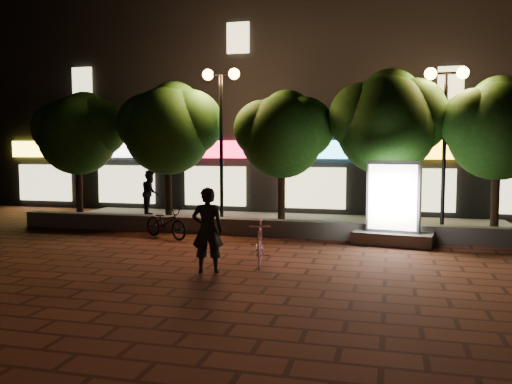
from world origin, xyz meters
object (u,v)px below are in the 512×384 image
(street_lamp_left, at_px, (221,107))
(pedestrian, at_px, (151,193))
(tree_mid, at_px, (284,131))
(tree_far_left, at_px, (80,131))
(scooter_pink, at_px, (260,243))
(tree_left, at_px, (170,125))
(tree_far_right, at_px, (500,125))
(ad_kiosk, at_px, (394,211))
(rider, at_px, (208,230))
(street_lamp_right, at_px, (446,107))
(tree_right, at_px, (388,119))
(scooter_parked, at_px, (166,222))

(street_lamp_left, height_order, pedestrian, street_lamp_left)
(tree_mid, bearing_deg, tree_far_left, 180.00)
(pedestrian, bearing_deg, scooter_pink, -158.70)
(tree_far_left, bearing_deg, scooter_pink, -33.56)
(tree_left, xyz_separation_m, scooter_pink, (4.52, -5.32, -2.93))
(tree_mid, bearing_deg, scooter_pink, -84.39)
(tree_far_right, bearing_deg, ad_kiosk, -146.75)
(tree_left, xyz_separation_m, rider, (3.60, -6.34, -2.51))
(ad_kiosk, bearing_deg, tree_left, 165.34)
(ad_kiosk, bearing_deg, tree_far_left, 169.89)
(tree_mid, relative_size, street_lamp_right, 0.90)
(rider, xyz_separation_m, pedestrian, (-5.14, 7.93, 0.02))
(street_lamp_left, height_order, scooter_pink, street_lamp_left)
(tree_left, relative_size, street_lamp_right, 0.98)
(tree_right, distance_m, tree_far_right, 3.20)
(tree_right, height_order, ad_kiosk, tree_right)
(street_lamp_right, distance_m, pedestrian, 11.04)
(street_lamp_left, height_order, street_lamp_right, street_lamp_left)
(street_lamp_right, bearing_deg, rider, -131.35)
(pedestrian, bearing_deg, ad_kiosk, -131.38)
(pedestrian, bearing_deg, street_lamp_right, -119.95)
(ad_kiosk, height_order, pedestrian, ad_kiosk)
(tree_far_left, distance_m, scooter_parked, 5.87)
(tree_right, height_order, scooter_pink, tree_right)
(tree_far_left, bearing_deg, tree_mid, -0.00)
(tree_far_left, relative_size, street_lamp_left, 0.89)
(scooter_parked, bearing_deg, tree_far_left, 87.04)
(street_lamp_left, bearing_deg, rider, -74.75)
(rider, bearing_deg, tree_mid, -105.41)
(tree_mid, xyz_separation_m, pedestrian, (-5.53, 1.60, -2.27))
(tree_far_left, distance_m, tree_left, 3.51)
(street_lamp_left, xyz_separation_m, scooter_pink, (2.57, -5.06, -3.51))
(street_lamp_left, bearing_deg, ad_kiosk, -17.00)
(tree_right, xyz_separation_m, pedestrian, (-8.84, 1.60, -2.62))
(tree_left, bearing_deg, street_lamp_right, -1.68)
(pedestrian, bearing_deg, scooter_parked, -169.04)
(tree_left, height_order, street_lamp_left, street_lamp_left)
(rider, bearing_deg, scooter_pink, -143.96)
(tree_far_left, height_order, pedestrian, tree_far_left)
(tree_right, xyz_separation_m, rider, (-3.70, -6.34, -2.64))
(street_lamp_right, bearing_deg, scooter_parked, -163.88)
(scooter_pink, bearing_deg, tree_far_right, 29.48)
(tree_mid, height_order, street_lamp_right, street_lamp_right)
(tree_far_right, xyz_separation_m, scooter_pink, (-5.98, -5.32, -2.86))
(tree_right, xyz_separation_m, street_lamp_left, (-5.36, -0.26, 0.46))
(street_lamp_right, relative_size, scooter_parked, 2.76)
(tree_mid, distance_m, ad_kiosk, 4.62)
(street_lamp_right, height_order, scooter_parked, street_lamp_right)
(tree_far_right, xyz_separation_m, street_lamp_right, (-1.55, -0.26, 0.53))
(scooter_pink, distance_m, rider, 1.43)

